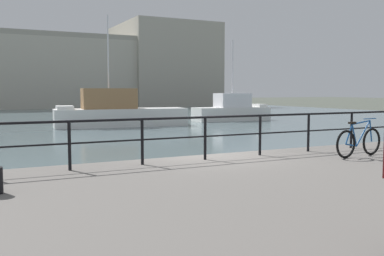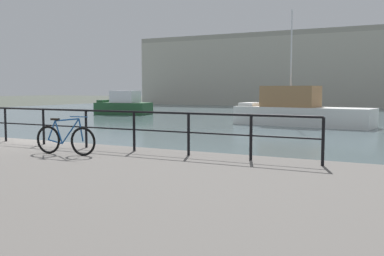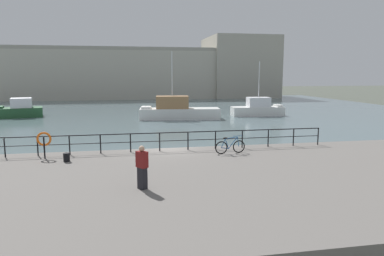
% 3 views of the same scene
% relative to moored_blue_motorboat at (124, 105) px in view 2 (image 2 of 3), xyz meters
% --- Properties ---
extents(ground_plane, '(240.00, 240.00, 0.00)m').
position_rel_moored_blue_motorboat_xyz_m(ground_plane, '(14.99, -25.21, -0.92)').
color(ground_plane, '#4C5147').
extents(water_basin, '(80.00, 60.00, 0.01)m').
position_rel_moored_blue_motorboat_xyz_m(water_basin, '(14.99, 4.99, -0.91)').
color(water_basin, slate).
rests_on(water_basin, ground_plane).
extents(moored_blue_motorboat, '(5.48, 3.79, 2.30)m').
position_rel_moored_blue_motorboat_xyz_m(moored_blue_motorboat, '(0.00, 0.00, 0.00)').
color(moored_blue_motorboat, '#23512D').
rests_on(moored_blue_motorboat, water_basin).
extents(moored_small_launch, '(9.39, 3.51, 7.73)m').
position_rel_moored_blue_motorboat_xyz_m(moored_small_launch, '(18.46, -5.49, 0.09)').
color(moored_small_launch, white).
rests_on(moored_small_launch, water_basin).
extents(quay_railing, '(19.79, 0.07, 1.08)m').
position_rel_moored_blue_motorboat_xyz_m(quay_railing, '(14.50, -25.96, 0.65)').
color(quay_railing, black).
rests_on(quay_railing, quay_promenade).
extents(parked_bicycle, '(1.77, 0.26, 0.98)m').
position_rel_moored_blue_motorboat_xyz_m(parked_bicycle, '(18.28, -27.31, 0.31)').
color(parked_bicycle, black).
rests_on(parked_bicycle, quay_promenade).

